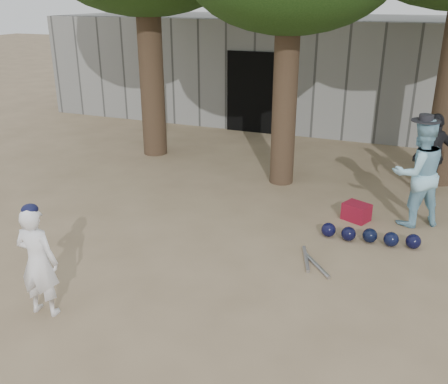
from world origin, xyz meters
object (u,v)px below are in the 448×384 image
at_px(boy_player, 38,262).
at_px(spectator_blue, 418,173).
at_px(red_bag, 356,212).
at_px(spectator_dark, 433,155).

height_order(boy_player, spectator_blue, spectator_blue).
bearing_deg(boy_player, spectator_blue, -138.85).
bearing_deg(red_bag, boy_player, -127.33).
distance_m(spectator_blue, spectator_dark, 1.53).
height_order(spectator_blue, spectator_dark, spectator_blue).
bearing_deg(spectator_dark, boy_player, 8.85).
bearing_deg(spectator_dark, red_bag, 11.93).
relative_size(boy_player, spectator_dark, 0.88).
relative_size(spectator_blue, spectator_dark, 1.13).
height_order(boy_player, spectator_dark, spectator_dark).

